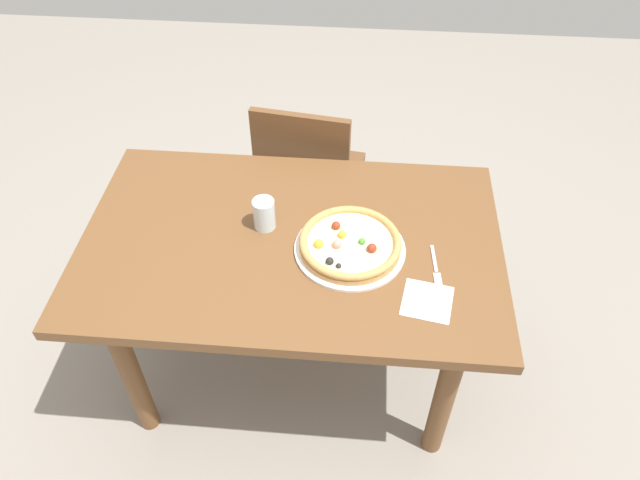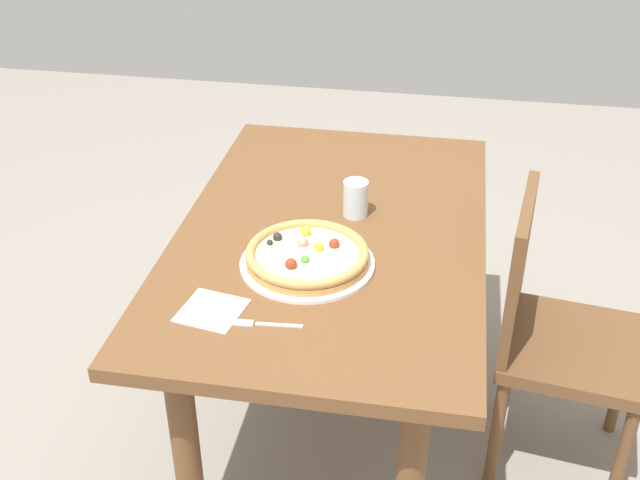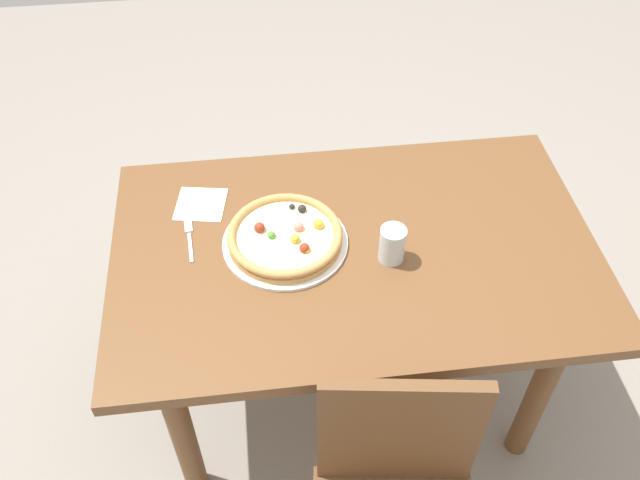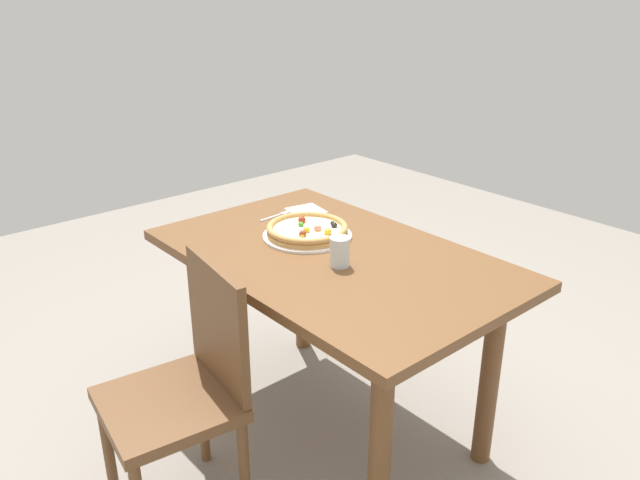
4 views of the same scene
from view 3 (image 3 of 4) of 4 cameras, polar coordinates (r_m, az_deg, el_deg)
ground_plane at (r=2.44m, az=2.30°, el=-12.48°), size 6.00×6.00×0.00m
dining_table at (r=1.93m, az=2.85°, el=-2.79°), size 1.33×0.84×0.74m
plate at (r=1.85m, az=-2.97°, el=-0.21°), size 0.35×0.35×0.01m
pizza at (r=1.83m, az=-2.97°, el=0.34°), size 0.31×0.31×0.05m
fork at (r=1.90m, az=-11.01°, el=0.30°), size 0.03×0.17×0.00m
drinking_glass at (r=1.78m, az=6.14°, el=-0.36°), size 0.07×0.07×0.11m
napkin at (r=1.99m, az=-10.08°, el=2.99°), size 0.16×0.16×0.00m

